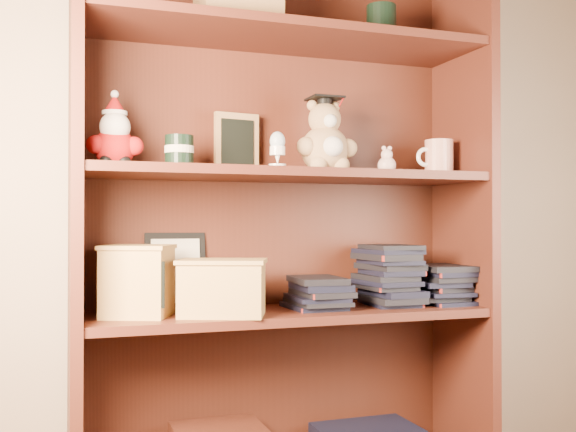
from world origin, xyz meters
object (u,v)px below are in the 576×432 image
object	(u,v)px
grad_teddy_bear	(326,142)
teacher_mug	(438,158)
bookcase	(282,230)
treats_box	(138,280)

from	to	relation	value
grad_teddy_bear	teacher_mug	bearing A→B (deg)	1.03
bookcase	treats_box	world-z (taller)	bookcase
bookcase	treats_box	size ratio (longest dim) A/B	7.06
bookcase	grad_teddy_bear	bearing A→B (deg)	-26.21
bookcase	grad_teddy_bear	distance (m)	0.29
grad_teddy_bear	treats_box	size ratio (longest dim) A/B	1.00
bookcase	teacher_mug	size ratio (longest dim) A/B	12.93
teacher_mug	treats_box	distance (m)	0.99
teacher_mug	bookcase	bearing A→B (deg)	174.22
teacher_mug	treats_box	size ratio (longest dim) A/B	0.55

